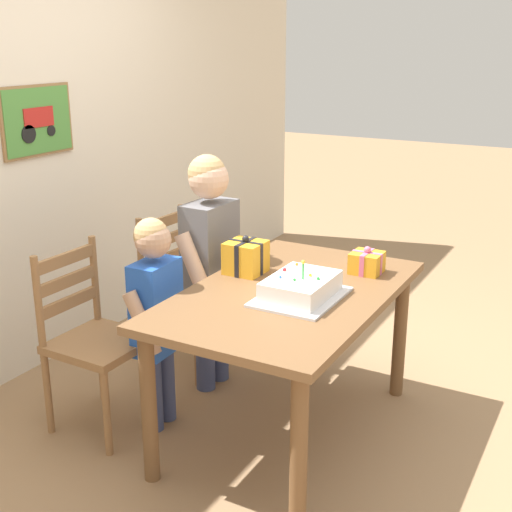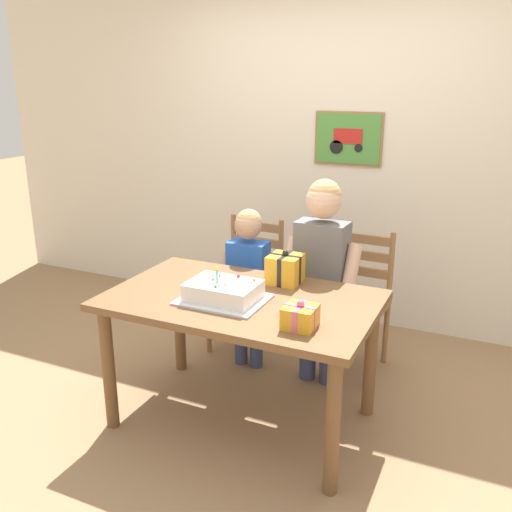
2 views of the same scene
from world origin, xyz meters
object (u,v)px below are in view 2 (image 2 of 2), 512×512
Objects in this scene: gift_box_beside_cake at (300,317)px; chair_left at (248,284)px; chair_right at (354,301)px; child_younger at (248,274)px; gift_box_red_large at (285,269)px; child_older at (321,263)px; dining_table at (242,315)px; birthday_cake at (223,292)px.

chair_left is (-0.80, 1.10, -0.34)m from gift_box_beside_cake.
child_younger reaches higher than chair_right.
chair_left is (-0.51, 0.57, -0.36)m from gift_box_red_large.
gift_box_beside_cake is 0.83m from child_older.
chair_left is 0.71× the size of child_older.
gift_box_beside_cake is 1.06m from child_younger.
gift_box_red_large is (0.13, 0.31, 0.18)m from dining_table.
gift_box_red_large reaches higher than gift_box_beside_cake.
birthday_cake is 0.34× the size of child_older.
dining_table is 0.64m from child_younger.
gift_box_beside_cake is 0.17× the size of chair_left.
birthday_cake is 0.48× the size of chair_right.
chair_right is 0.45m from child_older.
child_older is at bearing 101.64° from gift_box_beside_cake.
gift_box_red_large reaches higher than chair_right.
chair_left is at bearing 180.00° from chair_right.
birthday_cake is 0.72m from child_younger.
dining_table is at bearing -67.72° from child_younger.
birthday_cake is at bearing -114.46° from child_older.
dining_table is 7.28× the size of gift_box_red_large.
gift_box_beside_cake is (0.48, -0.14, 0.01)m from birthday_cake.
child_older is 1.21× the size of child_younger.
chair_right reaches higher than gift_box_beside_cake.
chair_left is at bearing 113.67° from dining_table.
child_younger reaches higher than dining_table.
chair_left is at bearing 125.96° from gift_box_beside_cake.
birthday_cake is 0.48× the size of chair_left.
gift_box_beside_cake is at bearing -28.52° from dining_table.
child_older is at bearing 65.54° from birthday_cake.
chair_left is 0.37m from child_younger.
birthday_cake reaches higher than chair_left.
dining_table is at bearing 54.60° from birthday_cake.
child_older is at bearing 67.35° from dining_table.
gift_box_red_large is 0.61m from gift_box_beside_cake.
child_older reaches higher than birthday_cake.
chair_right is 0.85× the size of child_younger.
gift_box_red_large is at bearing -112.93° from child_older.
gift_box_beside_cake is 1.15m from chair_right.
gift_box_red_large is at bearing 118.56° from gift_box_beside_cake.
child_older reaches higher than child_younger.
birthday_cake is 1.11m from chair_right.
chair_left is 1.00× the size of chair_right.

